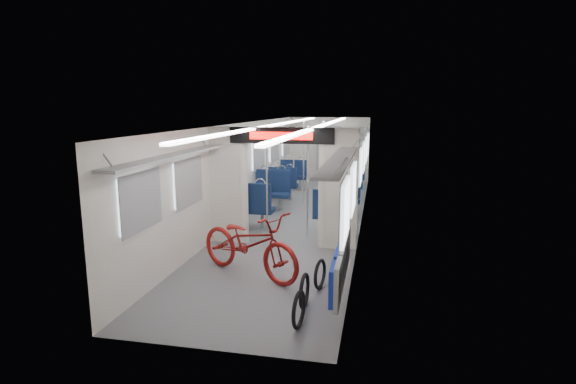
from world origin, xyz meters
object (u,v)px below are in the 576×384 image
object	(u,v)px
bicycle	(249,243)
stanchion_near_right	(308,182)
seat_bay_far_right	(349,178)
stanchion_far_right	(323,164)
flip_bench	(341,261)
bike_hoop_a	(299,311)
bike_hoop_c	(320,276)
seat_bay_far_left	(288,177)
stanchion_far_left	(304,162)
seat_bay_near_right	(339,201)
bike_hoop_b	(304,293)
seat_bay_near_left	(263,195)
stanchion_near_left	(267,183)

from	to	relation	value
bicycle	stanchion_near_right	world-z (taller)	stanchion_near_right
seat_bay_far_right	stanchion_far_right	bearing A→B (deg)	-111.11
bicycle	flip_bench	xyz separation A→B (m)	(1.53, -0.69, 0.04)
bicycle	bike_hoop_a	size ratio (longest dim) A/B	4.22
bike_hoop_c	stanchion_near_right	xyz separation A→B (m)	(-0.63, 2.72, 0.95)
seat_bay_far_left	stanchion_far_left	bearing A→B (deg)	-59.35
bicycle	stanchion_far_right	distance (m)	5.54
seat_bay_near_right	stanchion_far_right	distance (m)	2.17
flip_bench	seat_bay_near_right	bearing A→B (deg)	95.72
bike_hoop_b	stanchion_far_right	bearing A→B (deg)	95.11
bike_hoop_c	bicycle	bearing A→B (deg)	164.90
bike_hoop_b	stanchion_far_left	distance (m)	6.86
flip_bench	bike_hoop_b	distance (m)	0.68
seat_bay_near_left	seat_bay_near_right	distance (m)	1.89
bike_hoop_a	bike_hoop_b	distance (m)	0.55
bike_hoop_b	stanchion_near_right	world-z (taller)	stanchion_near_right
seat_bay_near_right	stanchion_far_left	size ratio (longest dim) A/B	0.90
stanchion_far_left	stanchion_far_right	xyz separation A→B (m)	(0.56, -0.19, 0.00)
stanchion_near_left	bike_hoop_b	bearing A→B (deg)	-67.48
stanchion_near_left	stanchion_near_right	bearing A→B (deg)	19.03
bike_hoop_a	seat_bay_near_right	distance (m)	5.09
bicycle	seat_bay_near_left	size ratio (longest dim) A/B	0.90
seat_bay_near_right	bike_hoop_c	bearing A→B (deg)	-88.86
bicycle	bike_hoop_c	size ratio (longest dim) A/B	4.44
bike_hoop_a	seat_bay_far_right	size ratio (longest dim) A/B	0.25
bike_hoop_b	stanchion_near_left	world-z (taller)	stanchion_near_left
seat_bay_near_right	seat_bay_far_left	bearing A→B (deg)	119.33
flip_bench	bike_hoop_a	world-z (taller)	flip_bench
stanchion_near_right	seat_bay_near_left	bearing A→B (deg)	134.39
bike_hoop_b	seat_bay_far_right	world-z (taller)	seat_bay_far_right
bicycle	seat_bay_far_right	size ratio (longest dim) A/B	1.04
stanchion_near_right	stanchion_far_right	distance (m)	3.08
bike_hoop_a	seat_bay_near_right	size ratio (longest dim) A/B	0.23
bike_hoop_b	seat_bay_near_right	bearing A→B (deg)	89.44
seat_bay_near_left	seat_bay_far_right	world-z (taller)	seat_bay_near_left
stanchion_far_left	stanchion_near_right	bearing A→B (deg)	-79.04
bike_hoop_c	seat_bay_near_left	bearing A→B (deg)	115.57
flip_bench	bike_hoop_c	size ratio (longest dim) A/B	4.65
bicycle	stanchion_far_right	size ratio (longest dim) A/B	0.89
bike_hoop_a	stanchion_near_left	size ratio (longest dim) A/B	0.21
flip_bench	seat_bay_near_left	world-z (taller)	seat_bay_near_left
bicycle	seat_bay_far_left	size ratio (longest dim) A/B	1.04
bicycle	seat_bay_near_left	world-z (taller)	seat_bay_near_left
bike_hoop_c	stanchion_far_left	world-z (taller)	stanchion_far_left
stanchion_far_left	seat_bay_near_left	bearing A→B (deg)	-109.51
bicycle	seat_bay_far_right	world-z (taller)	bicycle
stanchion_near_left	bike_hoop_c	bearing A→B (deg)	-59.77
stanchion_near_left	stanchion_far_right	distance (m)	3.44
seat_bay_far_left	stanchion_near_right	size ratio (longest dim) A/B	0.86
flip_bench	stanchion_near_left	distance (m)	3.37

